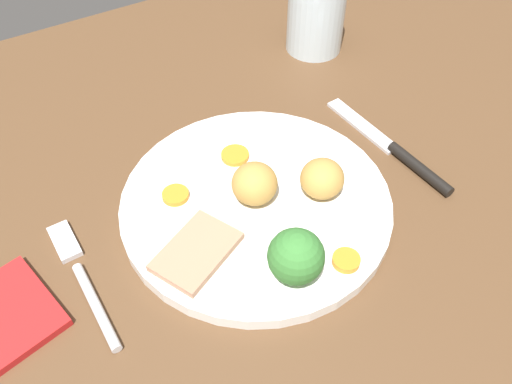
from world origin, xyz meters
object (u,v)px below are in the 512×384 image
broccoli_floret (296,257)px  fork (82,278)px  dinner_plate (256,203)px  roast_potato_left (255,184)px  meat_slice_main (197,252)px  roast_potato_right (322,178)px  water_glass (316,16)px  carrot_coin_side (346,260)px  carrot_coin_back (176,195)px  knife (397,152)px  carrot_coin_front (235,155)px

broccoli_floret → fork: (-15.90, 10.25, -4.15)cm
dinner_plate → roast_potato_left: size_ratio=5.90×
meat_slice_main → fork: bearing=159.4°
roast_potato_right → fork: roast_potato_right is taller
fork → roast_potato_right: bearing=-99.0°
broccoli_floret → fork: 19.37cm
dinner_plate → water_glass: size_ratio=2.87×
roast_potato_right → carrot_coin_side: size_ratio=1.78×
dinner_plate → roast_potato_left: (-0.04, 0.21, 2.73)cm
roast_potato_right → fork: (-23.83, 3.12, -2.86)cm
dinner_plate → broccoli_floret: size_ratio=4.75×
carrot_coin_side → fork: bearing=151.5°
roast_potato_left → broccoli_floret: size_ratio=0.81×
carrot_coin_back → knife: size_ratio=0.14×
dinner_plate → knife: size_ratio=1.45×
carrot_coin_front → fork: bearing=-163.7°
dinner_plate → carrot_coin_side: bearing=-74.2°
dinner_plate → fork: 17.77cm
meat_slice_main → carrot_coin_side: bearing=-34.7°
meat_slice_main → broccoli_floret: (6.17, -6.59, 2.74)cm
roast_potato_left → fork: size_ratio=0.30×
meat_slice_main → carrot_coin_back: (1.31, 7.28, -0.13)cm
broccoli_floret → water_glass: water_glass is taller
meat_slice_main → knife: (25.32, 1.63, -1.35)cm
carrot_coin_side → broccoli_floret: size_ratio=0.45×
carrot_coin_front → water_glass: 25.29cm
fork → roast_potato_left: bearing=-93.0°
roast_potato_left → carrot_coin_front: (1.15, 5.98, -1.78)cm
carrot_coin_side → knife: bearing=33.0°
carrot_coin_back → roast_potato_left: bearing=-31.5°
dinner_plate → water_glass: 30.21cm
carrot_coin_back → carrot_coin_side: carrot_coin_side is taller
carrot_coin_front → fork: carrot_coin_front is taller
meat_slice_main → fork: meat_slice_main is taller
carrot_coin_front → carrot_coin_side: 16.92cm
roast_potato_left → water_glass: bearing=43.6°
carrot_coin_front → broccoli_floret: (-2.96, -15.77, 2.88)cm
fork → water_glass: (39.31, 20.11, 4.30)cm
dinner_plate → broccoli_floret: broccoli_floret is taller
dinner_plate → carrot_coin_back: 8.03cm
carrot_coin_side → knife: size_ratio=0.14×
meat_slice_main → carrot_coin_back: 7.40cm
roast_potato_right → broccoli_floret: (-7.93, -7.13, 1.29)cm
roast_potato_left → roast_potato_right: 6.67cm
fork → water_glass: 44.36cm
carrot_coin_front → carrot_coin_back: same height
broccoli_floret → fork: size_ratio=0.37×
meat_slice_main → carrot_coin_front: meat_slice_main is taller
roast_potato_right → knife: 11.62cm
dinner_plate → carrot_coin_side: (3.01, -10.62, 1.03)cm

